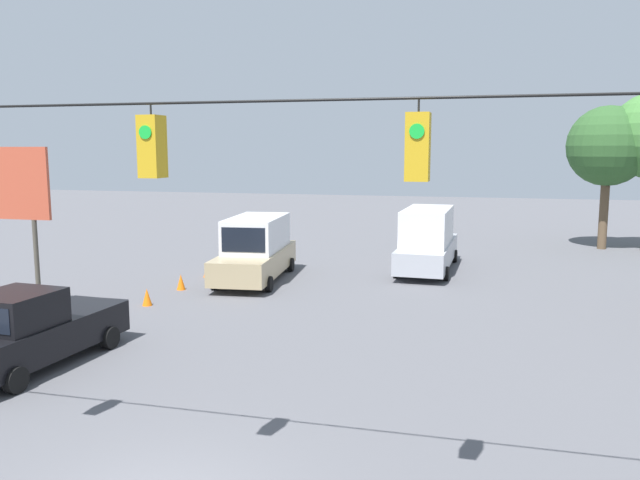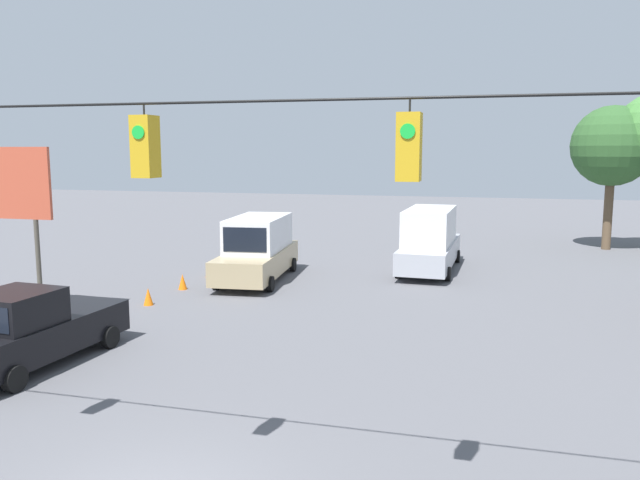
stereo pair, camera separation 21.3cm
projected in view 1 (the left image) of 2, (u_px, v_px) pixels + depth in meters
name	position (u px, v px, depth m)	size (l,w,h in m)	color
overhead_signal_span	(154.00, 232.00, 9.63)	(18.59, 0.38, 7.14)	#4C473D
pickup_truck_black_parked_shoulder	(32.00, 331.00, 16.38)	(2.46, 5.54, 2.12)	black
box_truck_silver_oncoming_deep	(428.00, 240.00, 29.57)	(2.64, 7.45, 2.98)	#A8AAB2
box_truck_tan_withflow_far	(256.00, 249.00, 27.50)	(2.97, 6.88, 2.77)	tan
traffic_cone_second	(60.00, 332.00, 18.53)	(0.36, 0.36, 0.64)	orange
traffic_cone_third	(110.00, 313.00, 20.76)	(0.36, 0.36, 0.64)	orange
traffic_cone_fourth	(147.00, 297.00, 22.97)	(0.36, 0.36, 0.64)	orange
traffic_cone_fifth	(181.00, 282.00, 25.58)	(0.36, 0.36, 0.64)	orange
traffic_cone_farthest	(207.00, 270.00, 28.09)	(0.36, 0.36, 0.64)	orange
tree_horizon_left	(608.00, 147.00, 35.43)	(4.56, 4.56, 8.21)	brown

